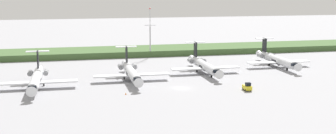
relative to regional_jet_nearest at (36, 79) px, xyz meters
name	(u,v)px	position (x,y,z in m)	size (l,w,h in m)	color
ground_plane	(160,69)	(39.60, 20.59, -2.54)	(500.00, 500.00, 0.00)	#939399
grass_berm	(143,51)	(39.60, 55.87, -1.32)	(320.00, 20.00, 2.43)	#426033
regional_jet_nearest	(36,79)	(0.00, 0.00, 0.00)	(22.81, 31.00, 9.00)	silver
regional_jet_second	(131,72)	(27.41, 4.46, 0.00)	(22.81, 31.00, 9.00)	silver
regional_jet_third	(204,65)	(52.43, 10.57, 0.00)	(22.81, 31.00, 9.00)	silver
regional_jet_fourth	(277,59)	(81.07, 16.27, 0.00)	(22.81, 31.00, 9.00)	silver
antenna_mast	(150,37)	(40.87, 46.32, 5.71)	(4.40, 0.50, 19.72)	#B2B2B7
baggage_tug	(247,87)	(56.62, -16.07, -1.53)	(1.72, 3.20, 2.30)	yellow
safety_cone_front_marker	(126,94)	(23.55, -13.68, -2.26)	(0.44, 0.44, 0.55)	orange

